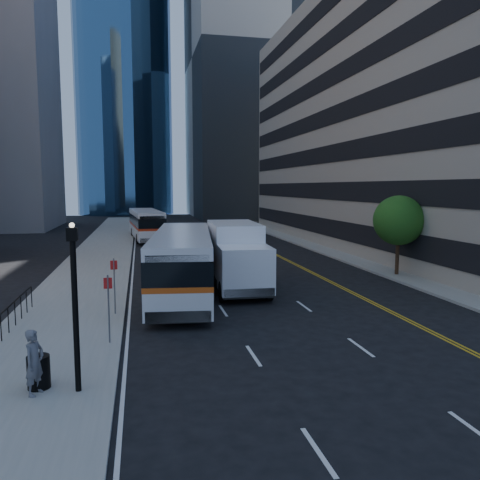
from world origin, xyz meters
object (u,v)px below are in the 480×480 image
(pedestrian, at_px, (34,362))
(trash_can, at_px, (39,372))
(street_tree, at_px, (399,220))
(bus_front, at_px, (183,261))
(bus_rear, at_px, (146,224))
(lamp_post, at_px, (75,300))
(box_truck, at_px, (237,255))

(pedestrian, bearing_deg, trash_can, 23.69)
(street_tree, xyz_separation_m, bus_front, (-14.03, -2.30, -1.79))
(bus_rear, xyz_separation_m, pedestrian, (-3.51, -39.17, -0.70))
(street_tree, distance_m, pedestrian, 23.82)
(lamp_post, height_order, bus_front, lamp_post)
(bus_front, relative_size, bus_rear, 1.05)
(street_tree, height_order, lamp_post, street_tree)
(lamp_post, bearing_deg, box_truck, 60.59)
(street_tree, height_order, bus_front, street_tree)
(bus_rear, bearing_deg, bus_front, -91.78)
(trash_can, xyz_separation_m, pedestrian, (-0.01, -0.41, 0.44))
(pedestrian, bearing_deg, box_truck, -8.67)
(street_tree, bearing_deg, trash_can, -144.60)
(bus_rear, bearing_deg, pedestrian, -100.17)
(trash_can, bearing_deg, bus_front, 65.79)
(bus_front, bearing_deg, street_tree, 16.14)
(bus_front, bearing_deg, box_truck, 23.13)
(box_truck, xyz_separation_m, trash_can, (-8.22, -12.20, -1.33))
(lamp_post, relative_size, box_truck, 0.58)
(street_tree, xyz_separation_m, pedestrian, (-19.11, -13.99, -2.58))
(box_truck, bearing_deg, pedestrian, -120.23)
(bus_rear, xyz_separation_m, box_truck, (4.71, -26.56, 0.19))
(lamp_post, distance_m, box_truck, 14.51)
(lamp_post, relative_size, pedestrian, 2.51)
(box_truck, relative_size, trash_can, 8.44)
(bus_front, height_order, trash_can, bus_front)
(bus_front, height_order, box_truck, box_truck)
(pedestrian, bearing_deg, lamp_post, -66.03)
(bus_rear, relative_size, pedestrian, 6.99)
(box_truck, height_order, pedestrian, box_truck)
(lamp_post, height_order, pedestrian, lamp_post)
(street_tree, bearing_deg, bus_rear, 121.78)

